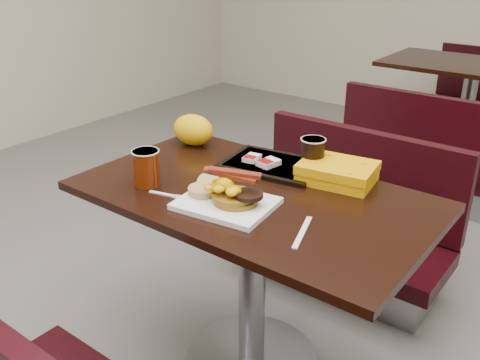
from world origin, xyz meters
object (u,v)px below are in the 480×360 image
Objects in this scene: tray at (273,165)px; hashbrown_sleeve_right at (269,163)px; coffee_cup_near at (146,168)px; hashbrown_sleeve_left at (252,158)px; bench_near_n at (341,217)px; paper_bag at (193,130)px; fork at (162,194)px; coffee_cup_far at (313,154)px; table_near at (252,284)px; table_far at (465,116)px; pancake_stack at (236,198)px; knife at (302,232)px; clamshell at (337,172)px; platter at (226,204)px; bench_far_s at (431,145)px.

tray is 0.04m from hashbrown_sleeve_right.
hashbrown_sleeve_left is at bearing 63.89° from coffee_cup_near.
bench_near_n is 2.79× the size of tray.
bench_near_n is 5.49× the size of paper_bag.
coffee_cup_far reaches higher than fork.
hashbrown_sleeve_right is at bearing 109.82° from table_near.
pancake_stack is (0.02, -2.72, 0.41)m from table_far.
hashbrown_sleeve_left is 0.59× the size of coffee_cup_far.
hashbrown_sleeve_right is (0.16, 0.39, 0.03)m from fork.
knife is (0.51, 0.06, 0.00)m from fork.
knife is 2.47× the size of hashbrown_sleeve_right.
pancake_stack reaches higher than hashbrown_sleeve_right.
clamshell is (0.18, -0.45, 0.42)m from bench_near_n.
bench_far_s is at bearing 82.48° from platter.
table_near is 1.00× the size of table_far.
knife is at bearing -46.69° from hashbrown_sleeve_left.
platter is 0.83× the size of tray.
coffee_cup_near is at bearing -133.10° from coffee_cup_far.
hashbrown_sleeve_left is (-0.15, 0.20, 0.40)m from table_near.
coffee_cup_far is 0.55m from paper_bag.
coffee_cup_far reaches higher than platter.
paper_bag is at bearing 134.66° from platter.
table_near is at bearing 100.06° from pancake_stack.
paper_bag reaches higher than clamshell.
coffee_cup_far is (0.08, 0.26, 0.45)m from table_near.
table_near is 0.43m from pancake_stack.
table_far is at bearing 71.08° from fork.
tray is 3.07× the size of coffee_cup_far.
tray is 1.40× the size of clamshell.
coffee_cup_near is at bearing -104.62° from knife.
pancake_stack is (0.02, -2.02, 0.42)m from bench_far_s.
table_far is 2.41m from tray.
platter is at bearing -88.21° from tray.
fork is at bearing -102.53° from hashbrown_sleeve_right.
table_far is at bearing 90.46° from pancake_stack.
clamshell reaches higher than table_near.
pancake_stack is at bearing -89.54° from table_far.
bench_far_s is (0.00, 1.20, 0.00)m from bench_near_n.
platter is 0.37m from tray.
table_far is at bearing 82.53° from platter.
fork reaches higher than bench_near_n.
platter is at bearing -75.66° from hashbrown_sleeve_left.
clamshell reaches higher than platter.
knife is (0.28, -0.84, 0.39)m from bench_near_n.
bench_near_n is 7.95× the size of coffee_cup_near.
pancake_stack is at bearing -110.91° from knife.
knife is 0.40m from clamshell.
coffee_cup_near is at bearing -124.85° from hashbrown_sleeve_left.
bench_far_s is 14.57× the size of hashbrown_sleeve_left.
table_far reaches higher than bench_far_s.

